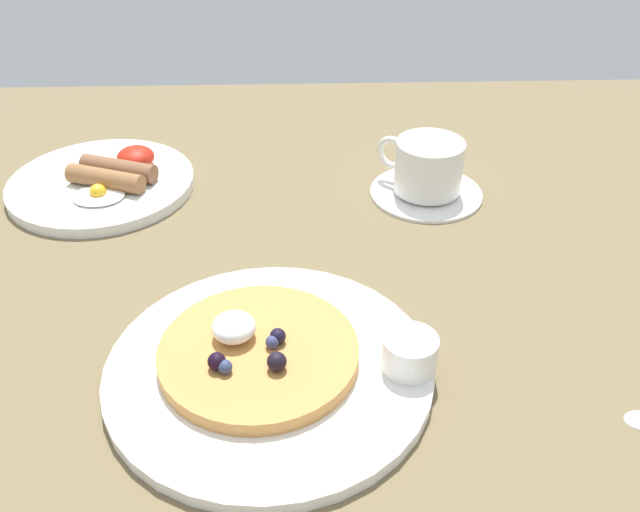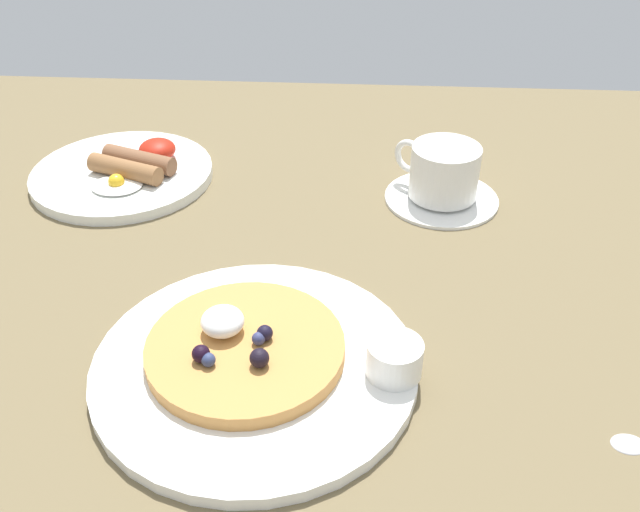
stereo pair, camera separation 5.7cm
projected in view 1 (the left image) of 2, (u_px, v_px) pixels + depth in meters
ground_plane at (301, 309)px, 72.79cm from camera, size 184.50×117.86×3.00cm
pancake_plate at (269, 369)px, 62.55cm from camera, size 29.26×29.26×1.29cm
pancake_with_berries at (256, 351)px, 62.20cm from camera, size 17.93×17.93×3.81cm
syrup_ramekin at (409, 353)px, 60.94cm from camera, size 4.92×4.92×3.27cm
breakfast_plate at (101, 184)px, 90.02cm from camera, size 23.55×23.55×1.37cm
fried_breakfast at (117, 171)px, 88.97cm from camera, size 11.50×13.24×2.89cm
coffee_saucer at (426, 192)px, 88.96cm from camera, size 14.19×14.19×0.85cm
coffee_cup at (427, 165)px, 86.86cm from camera, size 10.39×9.05×6.48cm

